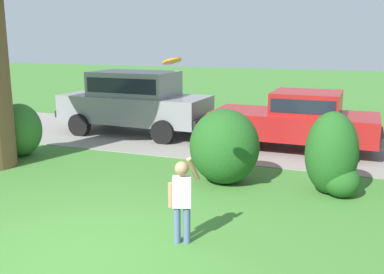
{
  "coord_description": "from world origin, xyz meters",
  "views": [
    {
      "loc": [
        3.5,
        -4.61,
        2.86
      ],
      "look_at": [
        0.62,
        2.88,
        1.1
      ],
      "focal_mm": 41.65,
      "sensor_mm": 36.0,
      "label": 1
    }
  ],
  "objects_px": {
    "parked_sedan": "(297,118)",
    "parked_suv": "(135,99)",
    "frisbee": "(172,61)",
    "child_thrower": "(182,195)"
  },
  "relations": [
    {
      "from": "parked_sedan",
      "to": "parked_suv",
      "type": "xyz_separation_m",
      "value": [
        -4.94,
        0.33,
        0.23
      ]
    },
    {
      "from": "parked_suv",
      "to": "frisbee",
      "type": "xyz_separation_m",
      "value": [
        3.9,
        -6.09,
        1.49
      ]
    },
    {
      "from": "child_thrower",
      "to": "frisbee",
      "type": "height_order",
      "value": "frisbee"
    },
    {
      "from": "parked_sedan",
      "to": "parked_suv",
      "type": "bearing_deg",
      "value": 176.23
    },
    {
      "from": "parked_sedan",
      "to": "frisbee",
      "type": "height_order",
      "value": "frisbee"
    },
    {
      "from": "parked_suv",
      "to": "child_thrower",
      "type": "distance_m",
      "value": 7.75
    },
    {
      "from": "parked_sedan",
      "to": "frisbee",
      "type": "xyz_separation_m",
      "value": [
        -1.03,
        -5.76,
        1.71
      ]
    },
    {
      "from": "frisbee",
      "to": "parked_suv",
      "type": "bearing_deg",
      "value": 122.69
    },
    {
      "from": "parked_sedan",
      "to": "child_thrower",
      "type": "relative_size",
      "value": 3.43
    },
    {
      "from": "frisbee",
      "to": "parked_sedan",
      "type": "bearing_deg",
      "value": 79.82
    }
  ]
}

